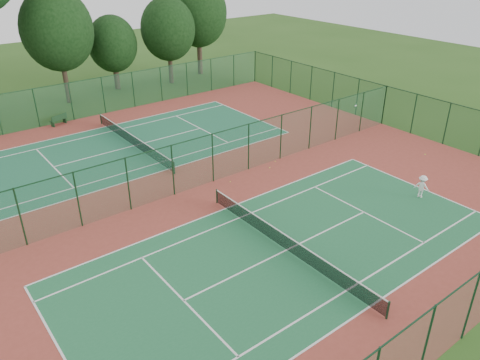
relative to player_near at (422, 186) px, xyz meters
The scene contains 16 objects.
ground 14.70m from the player_near, 137.12° to the left, with size 120.00×120.00×0.00m, color #2B5119.
red_pad 14.70m from the player_near, 137.12° to the left, with size 40.00×36.00×0.01m, color brown.
court_near 10.83m from the player_near, behind, with size 23.77×10.97×0.01m, color #21683D.
court_far 21.84m from the player_near, 119.53° to the left, with size 23.77×10.97×0.01m, color #206845.
fence_north 30.00m from the player_near, 111.02° to the left, with size 40.00×0.09×3.50m.
fence_south 13.45m from the player_near, 143.32° to the right, with size 40.00×0.09×3.50m.
fence_east 13.64m from the player_near, 47.22° to the left, with size 0.09×36.00×3.50m.
fence_divider 14.71m from the player_near, 137.12° to the left, with size 40.00×0.09×3.50m.
tennis_net_near 10.81m from the player_near, behind, with size 0.10×12.90×0.97m.
tennis_net_far 21.83m from the player_near, 119.53° to the left, with size 0.10×12.90×0.97m.
player_near is the anchor object (origin of this frame).
bench 30.73m from the player_near, 116.72° to the left, with size 1.64×0.93×0.97m.
stray_ball_a 10.47m from the player_near, 111.23° to the left, with size 0.07×0.07×0.07m, color #CED932.
stray_ball_b 10.38m from the player_near, 117.73° to the left, with size 0.07×0.07×0.07m, color #CFED37.
stray_ball_c 12.45m from the player_near, 132.53° to the left, with size 0.07×0.07×0.07m, color #D2E234.
evergreen_row 35.75m from the player_near, 106.68° to the left, with size 39.00×5.00×12.00m, color black, non-canonical shape.
Camera 1 is at (-14.48, -23.64, 14.71)m, focal length 35.00 mm.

